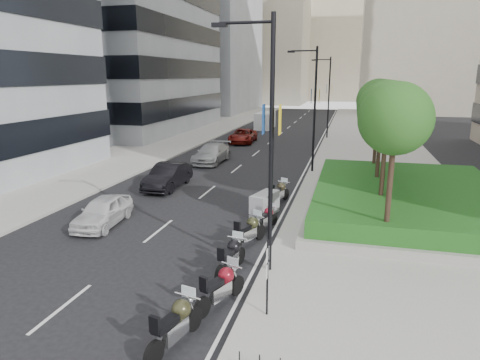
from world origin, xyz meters
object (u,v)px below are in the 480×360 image
(motorcycle_0, at_px, (176,324))
(motorcycle_6, at_px, (279,192))
(lamp_post_1, at_px, (313,104))
(car_a, at_px, (103,211))
(motorcycle_3, at_px, (249,231))
(car_d, at_px, (243,136))
(car_b, at_px, (168,176))
(motorcycle_5, at_px, (265,204))
(car_c, at_px, (212,153))
(lamp_post_0, at_px, (267,135))
(motorcycle_2, at_px, (231,256))
(delivery_van, at_px, (265,121))
(motorcycle_1, at_px, (221,287))
(parking_sign, at_px, (267,274))
(motorcycle_4, at_px, (266,218))
(lamp_post_2, at_px, (328,93))

(motorcycle_0, relative_size, motorcycle_6, 1.11)
(lamp_post_1, relative_size, car_a, 2.21)
(motorcycle_3, height_order, car_d, car_d)
(car_b, bearing_deg, motorcycle_3, -48.37)
(motorcycle_5, distance_m, car_c, 14.26)
(lamp_post_0, relative_size, motorcycle_2, 3.81)
(car_b, bearing_deg, motorcycle_0, -66.07)
(motorcycle_2, relative_size, motorcycle_5, 1.13)
(motorcycle_2, distance_m, car_c, 20.49)
(motorcycle_2, distance_m, delivery_van, 43.40)
(car_a, bearing_deg, motorcycle_1, -41.25)
(lamp_post_0, height_order, motorcycle_5, lamp_post_0)
(motorcycle_5, bearing_deg, car_a, 130.73)
(parking_sign, distance_m, car_b, 16.11)
(motorcycle_3, bearing_deg, motorcycle_0, -158.86)
(lamp_post_1, bearing_deg, car_a, -121.50)
(motorcycle_0, bearing_deg, car_a, 54.96)
(motorcycle_0, xyz_separation_m, motorcycle_2, (0.23, 4.58, -0.03))
(car_a, bearing_deg, motorcycle_4, 5.81)
(motorcycle_5, xyz_separation_m, motorcycle_6, (0.35, 2.40, 0.01))
(lamp_post_0, distance_m, motorcycle_5, 7.98)
(lamp_post_0, xyz_separation_m, motorcycle_6, (-0.97, 8.88, -4.46))
(motorcycle_3, xyz_separation_m, motorcycle_4, (0.32, 2.12, -0.10))
(motorcycle_0, height_order, car_c, car_c)
(lamp_post_2, bearing_deg, lamp_post_1, -90.00)
(lamp_post_2, distance_m, car_b, 26.42)
(lamp_post_0, relative_size, motorcycle_5, 4.31)
(lamp_post_2, xyz_separation_m, car_d, (-8.40, -5.14, -4.33))
(motorcycle_3, xyz_separation_m, car_d, (-7.22, 27.48, 0.10))
(parking_sign, height_order, motorcycle_6, parking_sign)
(car_b, xyz_separation_m, car_d, (-0.01, 19.55, -0.05))
(lamp_post_2, distance_m, motorcycle_4, 30.84)
(motorcycle_0, bearing_deg, motorcycle_3, 11.11)
(motorcycle_1, bearing_deg, lamp_post_2, 20.47)
(parking_sign, distance_m, car_d, 34.10)
(lamp_post_0, xyz_separation_m, car_d, (-8.40, 29.86, -4.33))
(motorcycle_2, relative_size, motorcycle_3, 1.05)
(motorcycle_4, xyz_separation_m, car_b, (-7.54, 5.81, 0.25))
(lamp_post_0, height_order, lamp_post_2, same)
(motorcycle_4, bearing_deg, motorcycle_2, -163.60)
(lamp_post_0, bearing_deg, car_c, 113.67)
(lamp_post_2, height_order, motorcycle_6, lamp_post_2)
(motorcycle_0, relative_size, motorcycle_3, 1.08)
(motorcycle_2, height_order, car_c, car_c)
(car_a, distance_m, car_b, 7.26)
(parking_sign, height_order, motorcycle_2, parking_sign)
(lamp_post_1, distance_m, motorcycle_6, 9.32)
(motorcycle_3, height_order, car_a, car_a)
(lamp_post_0, distance_m, motorcycle_1, 5.21)
(motorcycle_3, distance_m, motorcycle_6, 6.49)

